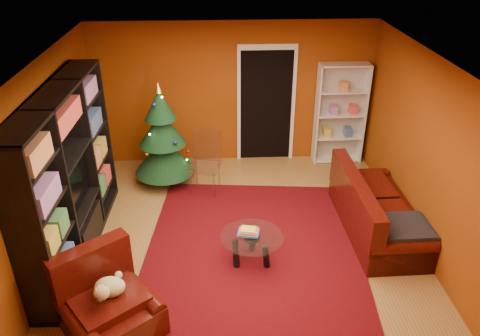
{
  "coord_description": "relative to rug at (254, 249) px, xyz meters",
  "views": [
    {
      "loc": [
        -0.3,
        -5.3,
        4.14
      ],
      "look_at": [
        0.0,
        0.4,
        1.05
      ],
      "focal_mm": 35.0,
      "sensor_mm": 36.0,
      "label": 1
    }
  ],
  "objects": [
    {
      "name": "floor",
      "position": [
        -0.17,
        0.08,
        -0.03
      ],
      "size": [
        5.0,
        5.5,
        0.05
      ],
      "primitive_type": "cube",
      "color": "olive",
      "rests_on": "ground"
    },
    {
      "name": "ceiling",
      "position": [
        -0.17,
        0.08,
        2.62
      ],
      "size": [
        5.0,
        5.5,
        0.05
      ],
      "primitive_type": "cube",
      "color": "silver",
      "rests_on": "wall_back"
    },
    {
      "name": "wall_back",
      "position": [
        -0.17,
        2.85,
        1.29
      ],
      "size": [
        5.0,
        0.05,
        2.6
      ],
      "primitive_type": "cube",
      "color": "#883A0C",
      "rests_on": "ground"
    },
    {
      "name": "wall_left",
      "position": [
        -2.69,
        0.08,
        1.29
      ],
      "size": [
        0.05,
        5.5,
        2.6
      ],
      "primitive_type": "cube",
      "color": "#883A0C",
      "rests_on": "ground"
    },
    {
      "name": "wall_right",
      "position": [
        2.36,
        0.08,
        1.29
      ],
      "size": [
        0.05,
        5.5,
        2.6
      ],
      "primitive_type": "cube",
      "color": "#883A0C",
      "rests_on": "ground"
    },
    {
      "name": "doorway",
      "position": [
        0.43,
        2.81,
        1.04
      ],
      "size": [
        1.06,
        0.6,
        2.16
      ],
      "primitive_type": null,
      "color": "black",
      "rests_on": "floor"
    },
    {
      "name": "rug",
      "position": [
        0.0,
        0.0,
        0.0
      ],
      "size": [
        3.29,
        3.74,
        0.02
      ],
      "primitive_type": "cube",
      "rotation": [
        0.0,
        0.0,
        -0.1
      ],
      "color": "#53070D",
      "rests_on": "floor"
    },
    {
      "name": "media_unit",
      "position": [
        -2.44,
        0.2,
        1.13
      ],
      "size": [
        0.53,
        2.98,
        2.28
      ],
      "primitive_type": null,
      "rotation": [
        0.0,
        0.0,
        -0.03
      ],
      "color": "black",
      "rests_on": "floor"
    },
    {
      "name": "christmas_tree",
      "position": [
        -1.39,
        1.96,
        0.88
      ],
      "size": [
        1.19,
        1.19,
        1.83
      ],
      "primitive_type": null,
      "rotation": [
        0.0,
        0.0,
        0.17
      ],
      "color": "black",
      "rests_on": "floor"
    },
    {
      "name": "gift_box_green",
      "position": [
        -1.08,
        2.26,
        0.12
      ],
      "size": [
        0.31,
        0.31,
        0.26
      ],
      "primitive_type": "cube",
      "rotation": [
        0.0,
        0.0,
        -0.2
      ],
      "color": "#235F24",
      "rests_on": "floor"
    },
    {
      "name": "gift_box_red",
      "position": [
        -1.02,
        2.24,
        0.11
      ],
      "size": [
        0.26,
        0.26,
        0.23
      ],
      "primitive_type": "cube",
      "rotation": [
        0.0,
        0.0,
        -0.15
      ],
      "color": "#A9201F",
      "rests_on": "floor"
    },
    {
      "name": "white_bookshelf",
      "position": [
        1.78,
        2.65,
        0.93
      ],
      "size": [
        0.89,
        0.33,
        1.93
      ],
      "primitive_type": null,
      "rotation": [
        0.0,
        0.0,
        0.01
      ],
      "color": "white",
      "rests_on": "floor"
    },
    {
      "name": "armchair",
      "position": [
        -1.69,
        -1.38,
        0.38
      ],
      "size": [
        1.41,
        1.41,
        0.78
      ],
      "primitive_type": null,
      "rotation": [
        0.0,
        0.0,
        0.66
      ],
      "color": "#330906",
      "rests_on": "rug"
    },
    {
      "name": "dog",
      "position": [
        -1.68,
        -1.31,
        0.57
      ],
      "size": [
        0.5,
        0.48,
        0.26
      ],
      "primitive_type": null,
      "rotation": [
        0.0,
        0.0,
        0.66
      ],
      "color": "beige",
      "rests_on": "armchair"
    },
    {
      "name": "sofa",
      "position": [
        1.85,
        0.37,
        0.43
      ],
      "size": [
        0.97,
        2.07,
        0.88
      ],
      "primitive_type": null,
      "rotation": [
        0.0,
        0.0,
        1.59
      ],
      "color": "#330906",
      "rests_on": "rug"
    },
    {
      "name": "coffee_table",
      "position": [
        -0.05,
        -0.26,
        0.21
      ],
      "size": [
        0.99,
        0.99,
        0.52
      ],
      "primitive_type": null,
      "rotation": [
        0.0,
        0.0,
        -0.2
      ],
      "color": "gray",
      "rests_on": "rug"
    },
    {
      "name": "acrylic_chair",
      "position": [
        -0.7,
        1.6,
        0.46
      ],
      "size": [
        0.59,
        0.62,
        0.95
      ],
      "primitive_type": null,
      "rotation": [
        0.0,
        0.0,
        -0.23
      ],
      "color": "#66605B",
      "rests_on": "rug"
    }
  ]
}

